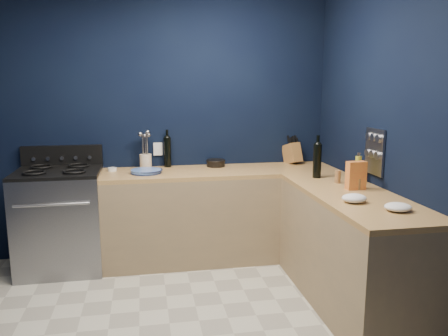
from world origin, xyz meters
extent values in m
cube|color=black|center=(0.00, 1.76, 1.30)|extent=(3.50, 0.02, 2.60)
cube|color=black|center=(1.76, 0.00, 1.30)|extent=(0.02, 3.50, 2.60)
cube|color=black|center=(0.00, -1.76, 1.30)|extent=(3.50, 0.02, 2.60)
cube|color=#8E7450|center=(0.60, 1.44, 0.43)|extent=(2.30, 0.63, 0.86)
cube|color=brown|center=(0.60, 1.44, 0.88)|extent=(2.30, 0.63, 0.04)
cube|color=#8E7450|center=(1.44, 0.29, 0.43)|extent=(0.63, 1.67, 0.86)
cube|color=brown|center=(1.44, 0.29, 0.88)|extent=(0.63, 1.67, 0.04)
cube|color=gray|center=(-0.93, 1.42, 0.46)|extent=(0.76, 0.66, 0.92)
cube|color=black|center=(-0.93, 1.10, 0.45)|extent=(0.59, 0.02, 0.42)
cube|color=black|center=(-0.93, 1.42, 0.94)|extent=(0.76, 0.66, 0.03)
cube|color=black|center=(-0.93, 1.72, 1.04)|extent=(0.76, 0.06, 0.20)
cube|color=gray|center=(1.74, 0.55, 1.18)|extent=(0.02, 0.28, 0.38)
cube|color=white|center=(0.00, 1.74, 1.08)|extent=(0.09, 0.02, 0.13)
cylinder|color=teal|center=(-0.13, 1.39, 0.92)|extent=(0.35, 0.35, 0.04)
cylinder|color=white|center=(-0.45, 1.56, 0.92)|extent=(0.11, 0.11, 0.03)
cylinder|color=beige|center=(-0.13, 1.63, 0.97)|extent=(0.12, 0.12, 0.15)
cylinder|color=black|center=(0.09, 1.69, 1.05)|extent=(0.08, 0.08, 0.30)
cylinder|color=black|center=(0.58, 1.63, 0.94)|extent=(0.24, 0.24, 0.07)
cube|color=brown|center=(1.41, 1.67, 1.00)|extent=(0.18, 0.26, 0.25)
cylinder|color=black|center=(1.38, 0.91, 1.05)|extent=(0.08, 0.08, 0.30)
cylinder|color=#A4A02B|center=(1.65, 0.65, 1.01)|extent=(0.07, 0.07, 0.23)
cylinder|color=olive|center=(1.47, 0.67, 0.95)|extent=(0.05, 0.05, 0.11)
cylinder|color=olive|center=(1.53, 0.41, 0.94)|extent=(0.05, 0.05, 0.09)
cube|color=red|center=(1.52, 0.43, 1.01)|extent=(0.16, 0.08, 0.23)
ellipsoid|color=white|center=(1.32, 0.05, 0.93)|extent=(0.21, 0.19, 0.06)
ellipsoid|color=white|center=(1.50, -0.21, 0.93)|extent=(0.20, 0.19, 0.05)
camera|label=1|loc=(-0.15, -2.83, 1.73)|focal=35.93mm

